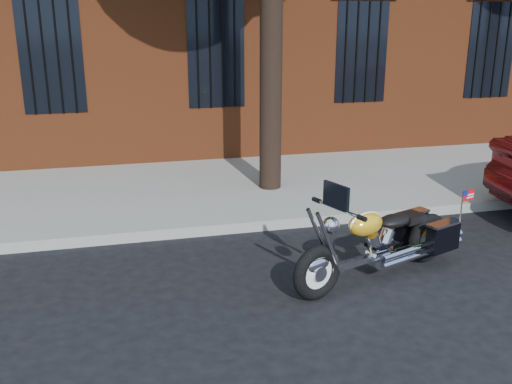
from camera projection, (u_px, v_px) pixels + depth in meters
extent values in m
plane|color=black|center=(293.00, 269.00, 6.87)|extent=(120.00, 120.00, 0.00)
cube|color=gray|center=(264.00, 224.00, 8.12)|extent=(40.00, 0.16, 0.15)
cube|color=gray|center=(237.00, 187.00, 9.87)|extent=(40.00, 3.60, 0.15)
cube|color=black|center=(216.00, 55.00, 10.95)|extent=(1.10, 0.14, 2.00)
cylinder|color=black|center=(216.00, 55.00, 10.88)|extent=(0.04, 0.04, 2.00)
cylinder|color=black|center=(271.00, 44.00, 8.93)|extent=(0.36, 0.36, 5.00)
torus|color=black|center=(317.00, 272.00, 6.04)|extent=(0.63, 0.34, 0.62)
torus|color=black|center=(427.00, 238.00, 6.98)|extent=(0.63, 0.34, 0.62)
cylinder|color=white|center=(317.00, 272.00, 6.04)|extent=(0.45, 0.21, 0.46)
cylinder|color=white|center=(427.00, 238.00, 6.98)|extent=(0.45, 0.21, 0.46)
ellipsoid|color=white|center=(317.00, 264.00, 6.01)|extent=(0.35, 0.22, 0.18)
ellipsoid|color=yellow|center=(428.00, 229.00, 6.95)|extent=(0.35, 0.23, 0.18)
cube|color=white|center=(376.00, 255.00, 6.51)|extent=(1.33, 0.57, 0.07)
cylinder|color=white|center=(379.00, 256.00, 6.54)|extent=(0.34, 0.26, 0.30)
cylinder|color=white|center=(418.00, 251.00, 6.66)|extent=(1.11, 0.48, 0.08)
ellipsoid|color=yellow|center=(365.00, 224.00, 6.28)|extent=(0.52, 0.41, 0.26)
ellipsoid|color=black|center=(394.00, 221.00, 6.54)|extent=(0.51, 0.40, 0.14)
cube|color=black|center=(411.00, 225.00, 7.12)|extent=(0.47, 0.29, 0.35)
cube|color=black|center=(443.00, 237.00, 6.74)|extent=(0.47, 0.29, 0.35)
cylinder|color=white|center=(338.00, 209.00, 5.98)|extent=(0.28, 0.69, 0.03)
sphere|color=white|center=(331.00, 225.00, 5.98)|extent=(0.24, 0.24, 0.18)
cube|color=black|center=(336.00, 196.00, 5.92)|extent=(0.16, 0.36, 0.26)
cube|color=red|center=(468.00, 195.00, 6.76)|extent=(0.20, 0.08, 0.13)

